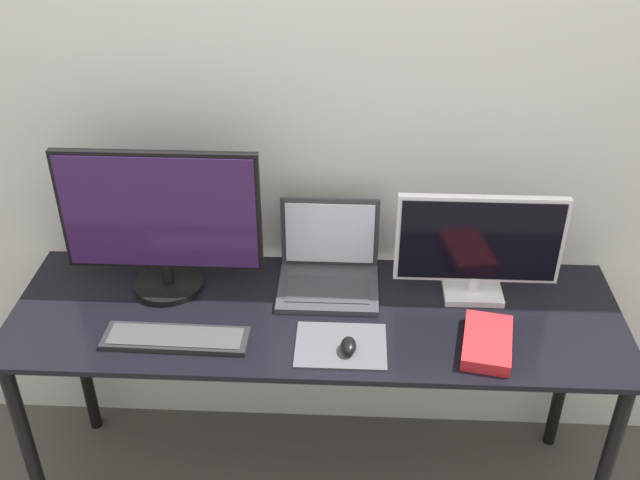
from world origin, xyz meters
TOP-DOWN VIEW (x-y plane):
  - wall_back at (0.00, 0.64)m, footprint 7.00×0.05m
  - desk at (0.00, 0.29)m, footprint 1.82×0.58m
  - monitor_left at (-0.46, 0.40)m, footprint 0.60×0.21m
  - monitor_right at (0.47, 0.40)m, footprint 0.49×0.12m
  - laptop at (0.03, 0.45)m, footprint 0.31×0.25m
  - keyboard at (-0.39, 0.14)m, footprint 0.41×0.12m
  - mousepad at (0.08, 0.14)m, footprint 0.25×0.20m
  - mouse at (0.10, 0.11)m, footprint 0.04×0.07m
  - book at (0.48, 0.15)m, footprint 0.17×0.25m

SIDE VIEW (x-z plane):
  - desk at x=0.00m, z-range 0.28..1.04m
  - mousepad at x=0.08m, z-range 0.76..0.76m
  - keyboard at x=-0.39m, z-range 0.76..0.78m
  - book at x=0.48m, z-range 0.76..0.80m
  - mouse at x=0.10m, z-range 0.76..0.80m
  - laptop at x=0.03m, z-range 0.69..0.95m
  - monitor_right at x=0.47m, z-range 0.77..1.11m
  - monitor_left at x=-0.46m, z-range 0.77..1.23m
  - wall_back at x=0.00m, z-range 0.00..2.50m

